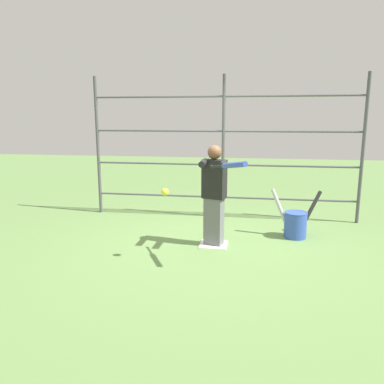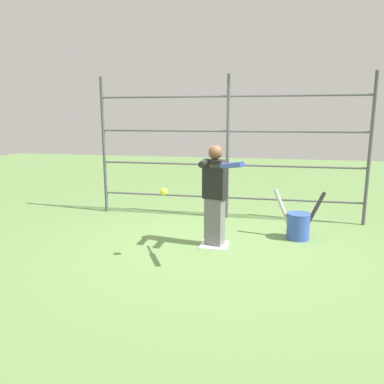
{
  "view_description": "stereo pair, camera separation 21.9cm",
  "coord_description": "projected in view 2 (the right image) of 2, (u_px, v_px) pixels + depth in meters",
  "views": [
    {
      "loc": [
        -0.52,
        5.27,
        1.87
      ],
      "look_at": [
        0.28,
        0.29,
        0.85
      ],
      "focal_mm": 35.0,
      "sensor_mm": 36.0,
      "label": 1
    },
    {
      "loc": [
        -0.73,
        5.23,
        1.87
      ],
      "look_at": [
        0.28,
        0.29,
        0.85
      ],
      "focal_mm": 35.0,
      "sensor_mm": 36.0,
      "label": 2
    }
  ],
  "objects": [
    {
      "name": "ground_plane",
      "position": [
        214.0,
        245.0,
        5.53
      ],
      "size": [
        24.0,
        24.0,
        0.0
      ],
      "primitive_type": "plane",
      "color": "#608447"
    },
    {
      "name": "baseball_bat_swinging",
      "position": [
        229.0,
        165.0,
        4.44
      ],
      "size": [
        0.51,
        0.73,
        0.19
      ],
      "color": "black"
    },
    {
      "name": "bat_bucket",
      "position": [
        298.0,
        225.0,
        5.8
      ],
      "size": [
        0.84,
        0.52,
        0.75
      ],
      "color": "#3351B2",
      "rests_on": "ground"
    },
    {
      "name": "batter",
      "position": [
        215.0,
        193.0,
        5.36
      ],
      "size": [
        0.37,
        0.58,
        1.48
      ],
      "color": "slate",
      "rests_on": "ground"
    },
    {
      "name": "softball_in_flight",
      "position": [
        164.0,
        192.0,
        4.76
      ],
      "size": [
        0.1,
        0.1,
        0.1
      ],
      "color": "yellow"
    },
    {
      "name": "home_plate",
      "position": [
        214.0,
        245.0,
        5.53
      ],
      "size": [
        0.4,
        0.4,
        0.02
      ],
      "color": "white",
      "rests_on": "ground"
    },
    {
      "name": "fence_backstop",
      "position": [
        228.0,
        148.0,
        6.81
      ],
      "size": [
        4.9,
        0.06,
        2.61
      ],
      "color": "#4C4C51",
      "rests_on": "ground"
    }
  ]
}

